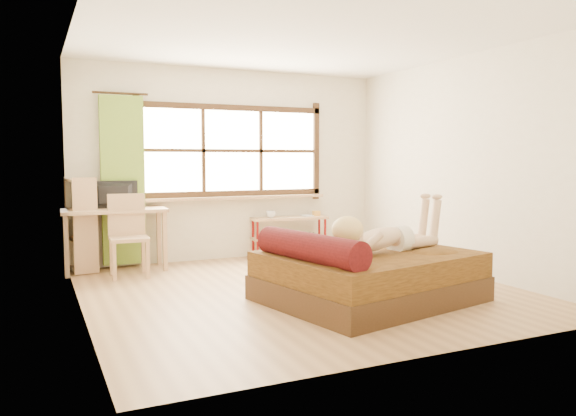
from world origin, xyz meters
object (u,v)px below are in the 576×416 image
pipe_shelf (290,227)px  kitten (301,244)px  desk (115,217)px  bookshelf (81,224)px  bed (366,275)px  chair (128,230)px  woman (385,223)px

pipe_shelf → kitten: bearing=-107.8°
desk → bookshelf: size_ratio=1.09×
bed → chair: 3.03m
kitten → desk: desk is taller
kitten → bed: bearing=-21.4°
desk → bed: bearing=-49.1°
desk → bookshelf: 0.43m
desk → chair: size_ratio=1.30×
kitten → chair: (-1.31, 2.17, -0.05)m
bed → desk: desk is taller
woman → desk: woman is taller
bed → desk: (-2.08, 2.64, 0.43)m
woman → chair: bearing=121.1°
pipe_shelf → bookshelf: 2.92m
woman → kitten: size_ratio=4.67×
pipe_shelf → chair: bearing=-163.9°
woman → desk: size_ratio=1.06×
woman → chair: size_ratio=1.38×
woman → kitten: (-0.87, 0.15, -0.18)m
bookshelf → bed: bearing=-55.7°
pipe_shelf → desk: bearing=-172.3°
woman → desk: (-2.28, 2.68, -0.10)m
chair → pipe_shelf: chair is taller
bookshelf → pipe_shelf: bearing=-7.9°
kitten → pipe_shelf: kitten is taller
kitten → woman: bearing=-21.9°
chair → bookshelf: bearing=136.9°
bed → woman: (0.20, -0.04, 0.52)m
bed → desk: size_ratio=1.73×
woman → kitten: woman is taller
kitten → pipe_shelf: bearing=55.1°
kitten → desk: size_ratio=0.23×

